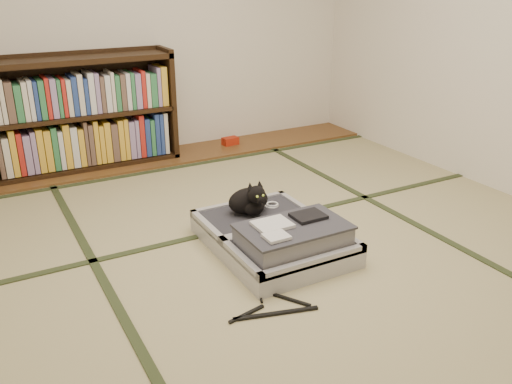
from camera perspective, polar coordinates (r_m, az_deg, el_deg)
floor at (r=3.28m, az=2.17°, el=-6.24°), size 4.50×4.50×0.00m
wood_strip at (r=4.96m, az=-9.70°, el=3.64°), size 4.00×0.50×0.02m
red_item at (r=5.22m, az=-2.72°, el=5.39°), size 0.16×0.10×0.07m
tatami_borders at (r=3.66m, az=-1.77°, el=-2.96°), size 4.00×4.50×0.01m
bookcase at (r=4.75m, az=-17.79°, el=7.61°), size 1.53×0.35×0.98m
suitcase at (r=3.23m, az=2.13°, el=-4.75°), size 0.69×0.92×0.27m
cat at (r=3.40m, az=-0.61°, el=-0.91°), size 0.31×0.31×0.25m
cable_coil at (r=3.55m, az=1.66°, el=-1.37°), size 0.10×0.10×0.02m
hanger at (r=2.74m, az=1.74°, el=-12.29°), size 0.45×0.25×0.01m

